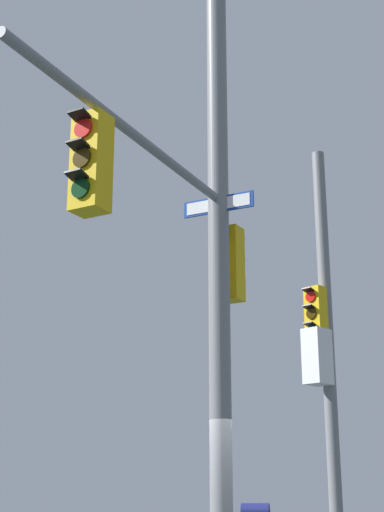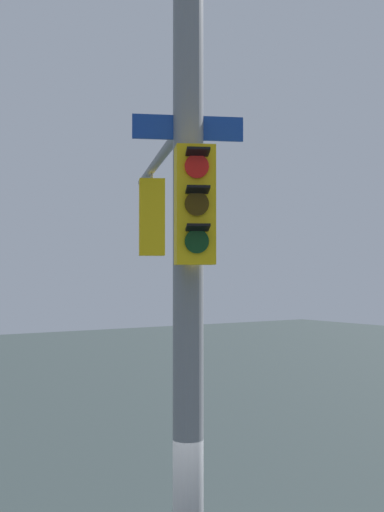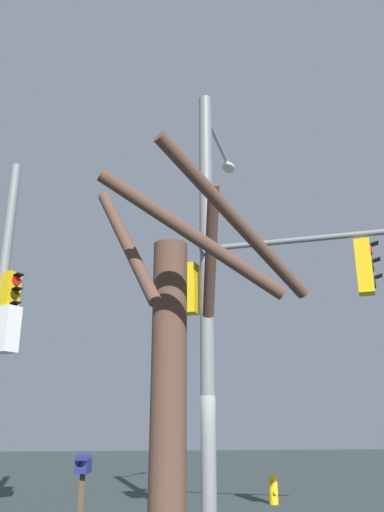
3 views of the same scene
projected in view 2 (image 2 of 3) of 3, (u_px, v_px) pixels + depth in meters
main_signal_pole_assembly at (171, 183)px, 7.20m from camera, size 4.76×5.01×9.49m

